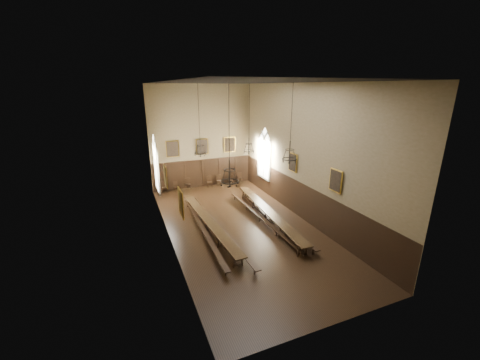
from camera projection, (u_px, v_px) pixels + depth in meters
floor at (240, 227)px, 19.20m from camera, size 9.00×18.00×0.02m
ceiling at (240, 82)px, 16.45m from camera, size 9.00×18.00×0.02m
wall_back at (201, 137)px, 25.77m from camera, size 9.00×0.02×9.00m
wall_front at (342, 219)px, 9.88m from camera, size 9.00×0.02×9.00m
wall_left at (165, 168)px, 16.20m from camera, size 0.02×18.00×9.00m
wall_right at (303, 154)px, 19.45m from camera, size 0.02×18.00×9.00m
wainscot_panelling at (240, 209)px, 18.81m from camera, size 9.00×18.00×2.50m
table_left at (209, 226)px, 18.55m from camera, size 1.18×9.54×0.74m
table_right at (268, 216)px, 19.94m from camera, size 1.36×10.13×0.79m
bench_left_outer at (203, 229)px, 18.26m from camera, size 0.54×9.93×0.45m
bench_left_inner at (220, 227)px, 18.54m from camera, size 0.61×10.62×0.48m
bench_right_inner at (260, 218)px, 19.89m from camera, size 0.53×9.54×0.43m
bench_right_outer at (272, 215)px, 20.22m from camera, size 0.44×10.41×0.47m
chair_0 at (164, 189)px, 25.36m from camera, size 0.44×0.44×0.95m
chair_1 at (176, 188)px, 25.66m from camera, size 0.43×0.43×0.87m
chair_2 at (188, 186)px, 26.11m from camera, size 0.50×0.50×1.02m
chair_4 at (210, 184)px, 26.77m from camera, size 0.49×0.49×0.99m
chair_5 at (219, 182)px, 27.20m from camera, size 0.46×0.46×0.98m
chair_6 at (231, 182)px, 27.49m from camera, size 0.50×0.50×0.90m
chair_7 at (240, 180)px, 27.84m from camera, size 0.53×0.53×0.99m
chandelier_back_left at (200, 148)px, 19.67m from camera, size 0.78×0.78×4.65m
chandelier_back_right at (249, 146)px, 20.91m from camera, size 0.78×0.78×4.77m
chandelier_front_left at (230, 176)px, 14.54m from camera, size 0.93×0.93×4.91m
chandelier_front_right at (290, 154)px, 16.50m from camera, size 0.83×0.83×4.29m
portrait_back_0 at (172, 149)px, 24.96m from camera, size 1.10×0.12×1.40m
portrait_back_1 at (202, 147)px, 25.90m from camera, size 1.10×0.12×1.40m
portrait_back_2 at (230, 145)px, 26.84m from camera, size 1.10×0.12×1.40m
portrait_left_0 at (166, 176)px, 17.37m from camera, size 0.12×1.00×1.30m
portrait_left_1 at (181, 203)px, 13.40m from camera, size 0.12×1.00×1.30m
portrait_right_0 at (293, 162)px, 20.53m from camera, size 0.12×1.00×1.30m
portrait_right_1 at (336, 181)px, 16.57m from camera, size 0.12×1.00×1.30m
window_right at (264, 154)px, 24.61m from camera, size 0.20×2.20×4.60m
window_left at (156, 164)px, 21.41m from camera, size 0.20×2.20×4.60m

